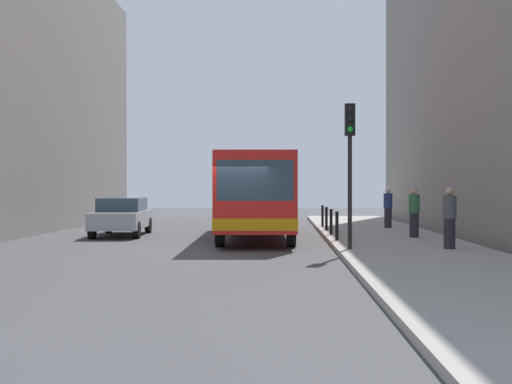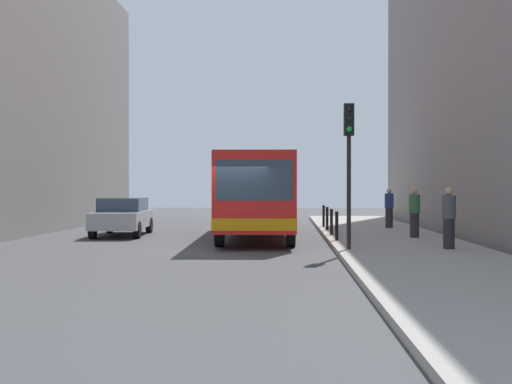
% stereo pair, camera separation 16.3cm
% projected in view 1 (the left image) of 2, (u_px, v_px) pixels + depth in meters
% --- Properties ---
extents(ground_plane, '(80.00, 80.00, 0.00)m').
position_uv_depth(ground_plane, '(228.00, 250.00, 19.27)').
color(ground_plane, '#424244').
extents(sidewalk, '(4.40, 40.00, 0.15)m').
position_uv_depth(sidewalk, '(408.00, 248.00, 19.05)').
color(sidewalk, '#9E9991').
rests_on(sidewalk, ground).
extents(bus, '(2.87, 11.09, 3.00)m').
position_uv_depth(bus, '(257.00, 192.00, 24.22)').
color(bus, red).
rests_on(bus, ground).
extents(car_beside_bus, '(2.10, 4.51, 1.48)m').
position_uv_depth(car_beside_bus, '(122.00, 216.00, 24.99)').
color(car_beside_bus, '#A5A8AD').
rests_on(car_beside_bus, ground).
extents(traffic_light, '(0.28, 0.33, 4.10)m').
position_uv_depth(traffic_light, '(350.00, 148.00, 17.93)').
color(traffic_light, black).
rests_on(traffic_light, sidewalk).
extents(bollard_near, '(0.11, 0.11, 0.95)m').
position_uv_depth(bollard_near, '(337.00, 226.00, 20.98)').
color(bollard_near, black).
rests_on(bollard_near, sidewalk).
extents(bollard_mid, '(0.11, 0.11, 0.95)m').
position_uv_depth(bollard_mid, '(331.00, 222.00, 23.43)').
color(bollard_mid, black).
rests_on(bollard_mid, sidewalk).
extents(bollard_far, '(0.11, 0.11, 0.95)m').
position_uv_depth(bollard_far, '(326.00, 219.00, 25.88)').
color(bollard_far, black).
rests_on(bollard_far, sidewalk).
extents(bollard_farthest, '(0.11, 0.11, 0.95)m').
position_uv_depth(bollard_farthest, '(323.00, 216.00, 28.33)').
color(bollard_farthest, black).
rests_on(bollard_farthest, sidewalk).
extents(pedestrian_near_signal, '(0.38, 0.38, 1.75)m').
position_uv_depth(pedestrian_near_signal, '(450.00, 218.00, 18.05)').
color(pedestrian_near_signal, '#26262D').
rests_on(pedestrian_near_signal, sidewalk).
extents(pedestrian_mid_sidewalk, '(0.38, 0.38, 1.73)m').
position_uv_depth(pedestrian_mid_sidewalk, '(414.00, 212.00, 22.20)').
color(pedestrian_mid_sidewalk, '#26262D').
rests_on(pedestrian_mid_sidewalk, sidewalk).
extents(pedestrian_far_sidewalk, '(0.38, 0.38, 1.72)m').
position_uv_depth(pedestrian_far_sidewalk, '(388.00, 208.00, 27.51)').
color(pedestrian_far_sidewalk, '#26262D').
rests_on(pedestrian_far_sidewalk, sidewalk).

